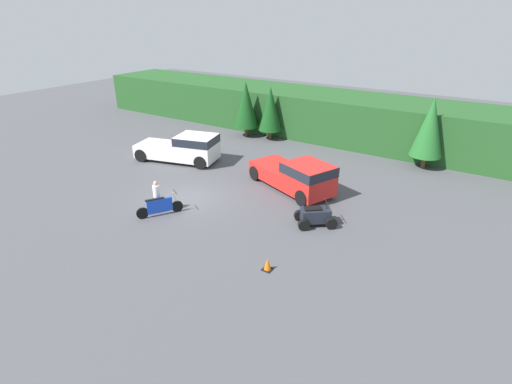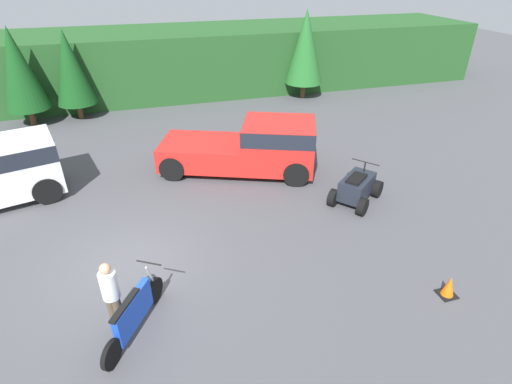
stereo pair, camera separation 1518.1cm
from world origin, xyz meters
The scene contains 10 objects.
ground_plane centered at (0.00, 0.00, 0.00)m, with size 80.00×80.00×0.00m, color #4C4C51.
hillside_backdrop centered at (0.00, 16.00, 1.76)m, with size 44.00×6.00×3.51m.
tree_left centered at (-4.22, 12.03, 2.68)m, with size 2.01×2.01×4.56m.
tree_mid_left centered at (-2.07, 12.38, 2.52)m, with size 1.89×1.89×4.28m.
tree_mid_right centered at (10.11, 12.47, 2.81)m, with size 2.10×2.10×4.78m.
pickup_truck_red centered at (4.75, 4.25, 1.04)m, with size 6.09×4.15×1.98m.
dirt_bike centered at (0.18, -2.34, 0.50)m, with size 1.39×2.14×1.20m.
quad_atv centered at (7.41, 1.17, 0.49)m, with size 2.28×2.18×1.24m.
rider_person centered at (-0.21, -2.11, 0.96)m, with size 0.51×0.51×1.76m.
traffic_cone centered at (7.42, -3.38, 0.25)m, with size 0.42×0.42×0.55m.
Camera 2 is at (0.98, -8.87, 7.05)m, focal length 28.00 mm.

